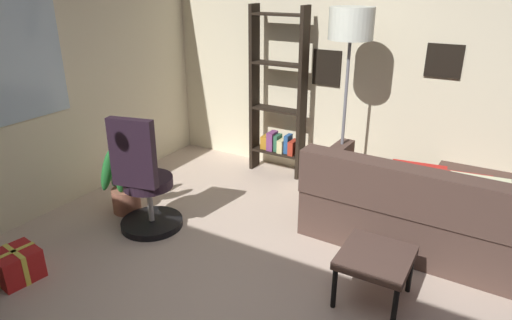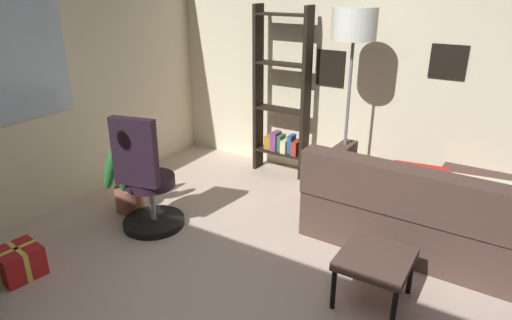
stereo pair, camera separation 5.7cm
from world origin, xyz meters
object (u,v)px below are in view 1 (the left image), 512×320
object	(u,v)px
footstool	(376,260)
gift_box_red	(17,265)
potted_plant	(124,187)
couch	(434,208)
floor_lamp	(350,36)
bookshelf	(278,103)
office_chair	(145,188)

from	to	relation	value
footstool	gift_box_red	world-z (taller)	footstool
potted_plant	couch	bearing A→B (deg)	-69.37
footstool	potted_plant	size ratio (longest dim) A/B	0.72
couch	footstool	world-z (taller)	couch
footstool	floor_lamp	bearing A→B (deg)	29.66
couch	potted_plant	world-z (taller)	couch
footstool	bookshelf	bearing A→B (deg)	44.55
couch	potted_plant	bearing A→B (deg)	110.63
couch	potted_plant	xyz separation A→B (m)	(-1.00, 2.67, -0.03)
couch	potted_plant	distance (m)	2.85
couch	gift_box_red	distance (m)	3.40
floor_lamp	potted_plant	bearing A→B (deg)	125.82
office_chair	bookshelf	xyz separation A→B (m)	(1.75, -0.39, 0.41)
office_chair	floor_lamp	distance (m)	2.26
footstool	bookshelf	world-z (taller)	bookshelf
office_chair	potted_plant	distance (m)	0.48
couch	bookshelf	distance (m)	2.01
bookshelf	floor_lamp	size ratio (longest dim) A/B	0.99
footstool	office_chair	distance (m)	2.04
gift_box_red	floor_lamp	xyz separation A→B (m)	(2.43, -1.65, 1.53)
gift_box_red	potted_plant	bearing A→B (deg)	3.59
bookshelf	floor_lamp	distance (m)	1.27
footstool	floor_lamp	size ratio (longest dim) A/B	0.26
potted_plant	footstool	bearing A→B (deg)	-91.52
couch	office_chair	size ratio (longest dim) A/B	1.74
floor_lamp	potted_plant	size ratio (longest dim) A/B	2.74
gift_box_red	floor_lamp	size ratio (longest dim) A/B	0.18
bookshelf	floor_lamp	world-z (taller)	floor_lamp
gift_box_red	bookshelf	bearing A→B (deg)	-14.99
gift_box_red	office_chair	size ratio (longest dim) A/B	0.31
couch	footstool	distance (m)	1.09
bookshelf	floor_lamp	bearing A→B (deg)	-111.95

